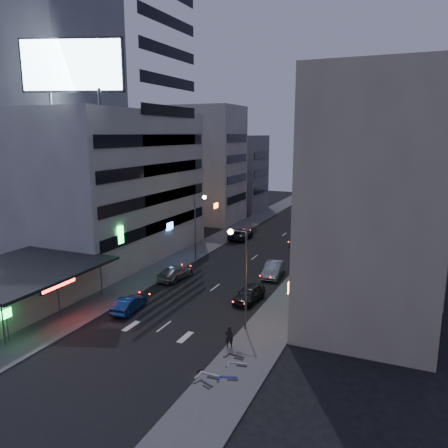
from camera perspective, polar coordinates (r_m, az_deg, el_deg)
The scene contains 29 objects.
ground at distance 33.67m, azimuth -11.50°, elevation -15.62°, with size 180.00×180.00×0.00m, color black.
sidewalk_left at distance 61.93m, azimuth -1.78°, elevation -2.57°, with size 4.00×120.00×0.12m, color #4C4C4F.
sidewalk_right at distance 57.22m, azimuth 12.93°, elevation -4.07°, with size 4.00×120.00×0.12m, color #4C4C4F.
food_court at distance 43.12m, azimuth -25.54°, elevation -7.51°, with size 11.00×13.00×3.88m.
white_building at distance 56.54m, azimuth -14.54°, elevation 4.91°, with size 14.00×24.00×18.00m, color beige.
grey_tower at distance 64.32m, azimuth -19.75°, elevation 12.53°, with size 10.00×14.00×34.00m, color gray.
shophouse_near at distance 35.31m, azimuth 18.97°, elevation 2.39°, with size 10.00×11.00×20.00m, color beige.
shophouse_mid at distance 46.94m, azimuth 20.57°, elevation 1.98°, with size 11.00×12.00×16.00m, color gray.
shophouse_far at distance 59.53m, azimuth 20.99°, elevation 6.77°, with size 10.00×14.00×22.00m, color beige.
far_left_a at distance 76.97m, azimuth -2.15°, elevation 7.73°, with size 11.00×10.00×20.00m, color beige.
far_left_b at distance 89.23m, azimuth 1.19°, elevation 6.68°, with size 12.00×10.00×15.00m, color gray.
far_right_a at distance 74.61m, azimuth 21.82°, elevation 6.01°, with size 11.00×12.00×18.00m, color gray.
far_right_b at distance 88.39m, azimuth 22.61°, elevation 8.67°, with size 12.00×12.00×24.00m, color beige.
billboard at distance 46.35m, azimuth -19.23°, elevation 18.95°, with size 9.52×3.75×6.20m.
street_lamp_right_near at distance 33.97m, azimuth 2.26°, elevation -5.36°, with size 1.60×0.44×8.02m.
street_lamp_left at distance 52.86m, azimuth -3.43°, elevation 0.82°, with size 1.60×0.44×8.02m.
street_lamp_right_far at distance 66.12m, azimuth 12.96°, elevation 2.74°, with size 1.60×0.44×8.02m.
parked_car_right_near at distance 41.08m, azimuth 3.30°, elevation -9.09°, with size 1.77×4.40×1.50m, color black.
parked_car_right_mid at distance 48.22m, azimuth 6.45°, elevation -5.89°, with size 1.71×4.90×1.61m, color #ABADB4.
parked_car_left at distance 64.64m, azimuth 2.21°, elevation -1.32°, with size 2.53×5.49×1.53m, color #2A2B2F.
parked_car_right_far at distance 62.44m, azimuth 9.43°, elevation -2.05°, with size 1.83×4.49×1.30m, color #9C9DA4.
road_car_blue at distance 39.78m, azimuth -12.28°, elevation -10.17°, with size 1.45×4.16×1.37m, color navy.
road_car_silver at distance 47.35m, azimuth -6.39°, elevation -6.34°, with size 2.00×4.92×1.43m, color #A4A6AD.
person at distance 32.58m, azimuth 0.69°, elevation -14.48°, with size 0.60×0.40×1.66m, color black.
scooter_black_a at distance 28.28m, azimuth -1.33°, elevation -19.57°, with size 1.72×0.57×1.05m, color black, non-canonical shape.
scooter_silver_a at distance 29.28m, azimuth -0.46°, elevation -18.16°, with size 2.06×0.69×1.26m, color #96999D, non-canonical shape.
scooter_blue at distance 29.22m, azimuth 1.85°, elevation -18.35°, with size 1.88×0.63×1.15m, color navy, non-canonical shape.
scooter_black_b at distance 31.39m, azimuth 2.83°, elevation -16.07°, with size 1.91×0.64×1.17m, color black, non-canonical shape.
scooter_silver_b at distance 30.69m, azimuth 3.12°, elevation -16.74°, with size 1.96×0.65×1.20m, color #919398, non-canonical shape.
Camera 1 is at (17.54, -24.32, 15.33)m, focal length 35.00 mm.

